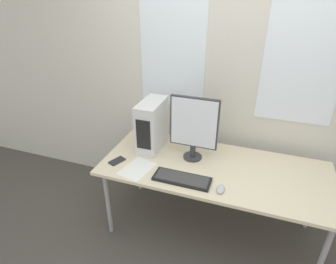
{
  "coord_description": "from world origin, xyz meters",
  "views": [
    {
      "loc": [
        0.28,
        -1.54,
        2.08
      ],
      "look_at": [
        -0.41,
        0.41,
        0.97
      ],
      "focal_mm": 30.0,
      "sensor_mm": 36.0,
      "label": 1
    }
  ],
  "objects": [
    {
      "name": "monitor_main",
      "position": [
        -0.21,
        0.49,
        1.02
      ],
      "size": [
        0.41,
        0.16,
        0.57
      ],
      "color": "#333338",
      "rests_on": "desk"
    },
    {
      "name": "ground_plane",
      "position": [
        0.0,
        0.0,
        0.0
      ],
      "size": [
        14.0,
        14.0,
        0.0
      ],
      "primitive_type": "plane",
      "color": "#47423D"
    },
    {
      "name": "keyboard",
      "position": [
        -0.21,
        0.15,
        0.72
      ],
      "size": [
        0.45,
        0.17,
        0.02
      ],
      "color": "black",
      "rests_on": "desk"
    },
    {
      "name": "wall_back",
      "position": [
        0.0,
        0.95,
        1.35
      ],
      "size": [
        8.0,
        0.07,
        2.7
      ],
      "color": "beige",
      "rests_on": "ground_plane"
    },
    {
      "name": "mouse",
      "position": [
        0.1,
        0.13,
        0.73
      ],
      "size": [
        0.06,
        0.11,
        0.02
      ],
      "color": "#B2B2B7",
      "rests_on": "desk"
    },
    {
      "name": "cell_phone",
      "position": [
        -0.81,
        0.21,
        0.72
      ],
      "size": [
        0.13,
        0.16,
        0.01
      ],
      "rotation": [
        0.0,
        0.0,
        -0.4
      ],
      "color": "#232328",
      "rests_on": "desk"
    },
    {
      "name": "paper_sheet_left",
      "position": [
        -0.6,
        0.17,
        0.71
      ],
      "size": [
        0.27,
        0.34,
        0.0
      ],
      "rotation": [
        0.0,
        0.0,
        -0.22
      ],
      "color": "white",
      "rests_on": "desk"
    },
    {
      "name": "pc_tower",
      "position": [
        -0.61,
        0.54,
        0.94
      ],
      "size": [
        0.19,
        0.39,
        0.45
      ],
      "color": "silver",
      "rests_on": "desk"
    },
    {
      "name": "desk",
      "position": [
        0.0,
        0.41,
        0.67
      ],
      "size": [
        1.89,
        0.82,
        0.71
      ],
      "color": "beige",
      "rests_on": "ground_plane"
    }
  ]
}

